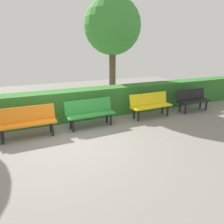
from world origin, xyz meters
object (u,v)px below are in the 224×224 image
bench_black (193,99)px  tree_near (112,27)px  bench_yellow (150,104)px  bench_green (90,112)px  bench_orange (26,121)px

bench_black → tree_near: (2.10, -3.02, 2.83)m
bench_yellow → bench_green: size_ratio=1.01×
bench_green → bench_orange: bearing=-0.7°
bench_yellow → bench_orange: bearing=-0.9°
bench_black → bench_yellow: size_ratio=0.89×
bench_black → tree_near: tree_near is taller
bench_orange → bench_yellow: bearing=-179.7°
bench_yellow → tree_near: 4.09m
bench_orange → tree_near: (-4.04, -2.99, 2.82)m
bench_orange → tree_near: bearing=-143.6°
bench_yellow → bench_green: 2.29m
bench_green → bench_orange: 1.88m
bench_black → bench_green: 4.26m
bench_black → bench_yellow: bearing=-2.3°
bench_green → bench_black: bearing=177.1°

